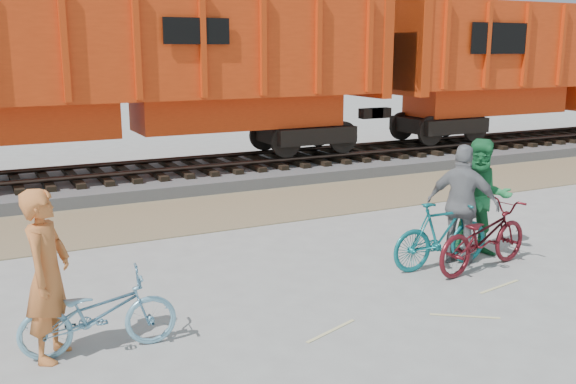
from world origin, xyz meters
name	(u,v)px	position (x,y,z in m)	size (l,w,h in m)	color
ground	(363,296)	(0.00, 0.00, 0.00)	(120.00, 120.00, 0.00)	#9E9E99
gravel_strip	(224,210)	(0.00, 5.50, 0.01)	(120.00, 3.00, 0.02)	#897355
ballast_bed	(176,176)	(0.00, 9.00, 0.15)	(120.00, 4.00, 0.30)	slate
track	(175,164)	(0.00, 9.00, 0.47)	(120.00, 2.60, 0.24)	black
hopper_car_center	(123,67)	(-1.24, 9.00, 3.01)	(14.00, 3.13, 4.65)	black
hopper_car_right	(555,62)	(13.76, 9.00, 3.01)	(14.00, 3.13, 4.65)	black
bicycle_blue	(98,314)	(-3.67, -0.06, 0.47)	(0.62, 1.77, 0.93)	#72ABC7
bicycle_teal	(441,235)	(1.78, 0.48, 0.55)	(0.51, 1.82, 1.09)	#126B71
bicycle_maroon	(483,237)	(2.31, 0.12, 0.54)	(0.72, 2.05, 1.08)	#531017
person_solo	(48,275)	(-4.17, 0.04, 0.98)	(0.72, 0.47, 1.97)	#C76C33
person_man	(482,198)	(2.78, 0.68, 1.00)	(0.97, 0.75, 1.99)	#237D42
person_woman	(463,205)	(2.21, 0.52, 0.98)	(1.15, 0.48, 1.96)	gray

